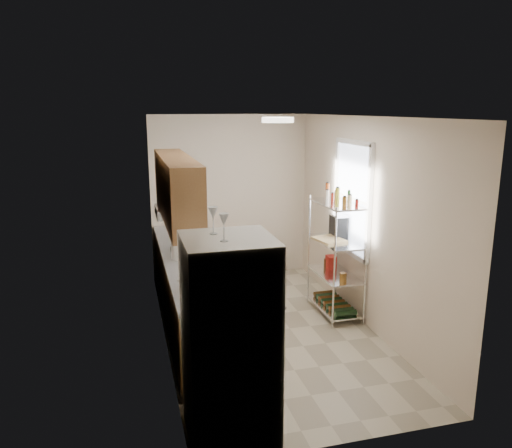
# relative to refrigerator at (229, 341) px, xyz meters

# --- Properties ---
(room) EXTENTS (2.52, 4.42, 2.62)m
(room) POSITION_rel_refrigerator_xyz_m (0.87, 1.84, 0.44)
(room) COLOR #BCB299
(room) RESTS_ON ground
(counter_run) EXTENTS (0.63, 3.51, 0.90)m
(counter_run) POSITION_rel_refrigerator_xyz_m (-0.05, 2.28, -0.41)
(counter_run) COLOR #9E7043
(counter_run) RESTS_ON ground
(upper_cabinets) EXTENTS (0.33, 2.20, 0.72)m
(upper_cabinets) POSITION_rel_refrigerator_xyz_m (-0.19, 1.94, 0.95)
(upper_cabinets) COLOR #9E7043
(upper_cabinets) RESTS_ON room
(range_hood) EXTENTS (0.50, 0.60, 0.12)m
(range_hood) POSITION_rel_refrigerator_xyz_m (-0.13, 2.74, 0.53)
(range_hood) COLOR #B7BABC
(range_hood) RESTS_ON room
(window) EXTENTS (0.06, 1.00, 1.46)m
(window) POSITION_rel_refrigerator_xyz_m (2.09, 2.19, 0.69)
(window) COLOR white
(window) RESTS_ON room
(bakers_rack) EXTENTS (0.45, 0.90, 1.73)m
(bakers_rack) POSITION_rel_refrigerator_xyz_m (1.87, 2.14, 0.25)
(bakers_rack) COLOR silver
(bakers_rack) RESTS_ON ground
(ceiling_dome) EXTENTS (0.34, 0.34, 0.05)m
(ceiling_dome) POSITION_rel_refrigerator_xyz_m (0.87, 1.54, 1.71)
(ceiling_dome) COLOR white
(ceiling_dome) RESTS_ON room
(refrigerator) EXTENTS (0.71, 0.71, 1.72)m
(refrigerator) POSITION_rel_refrigerator_xyz_m (0.00, 0.00, 0.00)
(refrigerator) COLOR silver
(refrigerator) RESTS_ON ground
(wine_glass_a) EXTENTS (0.08, 0.08, 0.22)m
(wine_glass_a) POSITION_rel_refrigerator_xyz_m (-0.09, 0.14, 0.97)
(wine_glass_a) COLOR silver
(wine_glass_a) RESTS_ON refrigerator
(wine_glass_b) EXTENTS (0.08, 0.08, 0.21)m
(wine_glass_b) POSITION_rel_refrigerator_xyz_m (-0.05, -0.10, 0.97)
(wine_glass_b) COLOR silver
(wine_glass_b) RESTS_ON refrigerator
(rice_cooker) EXTENTS (0.26, 0.26, 0.21)m
(rice_cooker) POSITION_rel_refrigerator_xyz_m (-0.12, 2.25, 0.15)
(rice_cooker) COLOR white
(rice_cooker) RESTS_ON counter_run
(frying_pan_large) EXTENTS (0.30, 0.30, 0.05)m
(frying_pan_large) POSITION_rel_refrigerator_xyz_m (-0.09, 2.58, 0.06)
(frying_pan_large) COLOR black
(frying_pan_large) RESTS_ON counter_run
(frying_pan_small) EXTENTS (0.34, 0.34, 0.05)m
(frying_pan_small) POSITION_rel_refrigerator_xyz_m (0.00, 3.09, 0.06)
(frying_pan_small) COLOR black
(frying_pan_small) RESTS_ON counter_run
(cutting_board) EXTENTS (0.39, 0.47, 0.03)m
(cutting_board) POSITION_rel_refrigerator_xyz_m (1.78, 2.17, 0.16)
(cutting_board) COLOR tan
(cutting_board) RESTS_ON bakers_rack
(espresso_machine) EXTENTS (0.18, 0.26, 0.30)m
(espresso_machine) POSITION_rel_refrigerator_xyz_m (1.98, 2.33, 0.30)
(espresso_machine) COLOR black
(espresso_machine) RESTS_ON bakers_rack
(storage_bag) EXTENTS (0.12, 0.16, 0.18)m
(storage_bag) POSITION_rel_refrigerator_xyz_m (1.90, 2.36, -0.21)
(storage_bag) COLOR #AF1F15
(storage_bag) RESTS_ON bakers_rack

